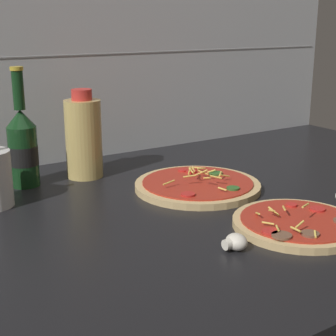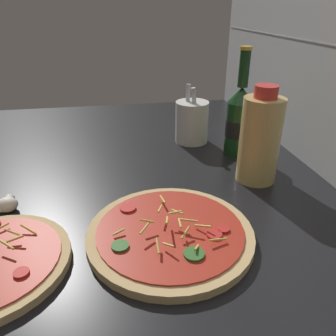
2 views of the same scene
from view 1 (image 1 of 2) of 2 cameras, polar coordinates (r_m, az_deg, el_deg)
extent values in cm
cube|color=black|center=(107.71, 4.17, -4.27)|extent=(160.00, 90.00, 2.50)
cube|color=silver|center=(140.26, -7.05, 12.43)|extent=(160.00, 1.00, 60.00)
cube|color=gray|center=(139.77, -6.95, 12.42)|extent=(156.80, 0.16, 0.30)
cylinder|color=tan|center=(96.34, 14.17, -6.03)|extent=(23.53, 23.53, 1.34)
cylinder|color=#B22D1E|center=(96.04, 14.21, -5.58)|extent=(20.70, 20.70, 0.30)
cylinder|color=brown|center=(87.80, 12.49, -7.31)|extent=(3.42, 3.42, 0.40)
cylinder|color=red|center=(101.26, 16.23, -4.39)|extent=(2.95, 2.95, 0.40)
cylinder|color=red|center=(102.18, 13.52, -4.00)|extent=(2.21, 2.21, 0.40)
cylinder|color=brown|center=(89.60, 15.48, -7.04)|extent=(3.08, 3.08, 0.40)
cylinder|color=red|center=(88.96, 11.25, -6.92)|extent=(2.81, 2.81, 0.40)
cylinder|color=#EFCC56|center=(96.49, 12.73, -4.35)|extent=(2.16, 2.55, 0.78)
cylinder|color=#EFCC56|center=(90.30, 14.38, -6.07)|extent=(2.28, 0.70, 0.97)
cylinder|color=#EFCC56|center=(95.87, 11.64, -4.72)|extent=(0.42, 2.73, 1.12)
cylinder|color=#EFCC56|center=(94.56, 11.43, -4.66)|extent=(1.22, 2.41, 1.04)
cylinder|color=#EFCC56|center=(89.57, 12.04, -6.52)|extent=(1.95, 2.40, 0.61)
cylinder|color=#EFCC56|center=(88.96, 16.01, -7.07)|extent=(1.51, 1.60, 0.81)
cylinder|color=#EFCC56|center=(95.29, 9.96, -4.97)|extent=(1.95, 2.76, 1.27)
cylinder|color=#EFCC56|center=(91.22, 11.02, -6.03)|extent=(1.63, 1.84, 0.49)
cylinder|color=#EFCC56|center=(89.18, 14.03, -6.58)|extent=(0.79, 2.61, 0.56)
cylinder|color=#EFCC56|center=(95.00, 15.00, -4.03)|extent=(2.79, 1.39, 0.54)
cylinder|color=tan|center=(114.30, 3.29, -1.99)|extent=(27.85, 27.85, 1.45)
cylinder|color=#B22D1E|center=(114.03, 3.29, -1.57)|extent=(24.51, 24.51, 0.30)
cylinder|color=red|center=(104.96, 2.24, -2.94)|extent=(2.94, 2.94, 0.40)
cylinder|color=red|center=(121.67, 1.64, -0.24)|extent=(2.11, 2.11, 0.40)
cylinder|color=#336628|center=(119.71, 5.30, -0.58)|extent=(3.18, 3.18, 0.40)
cylinder|color=red|center=(120.81, 2.58, -0.37)|extent=(2.54, 2.54, 0.40)
cylinder|color=#336628|center=(109.52, 7.22, -2.24)|extent=(2.76, 2.76, 0.40)
cylinder|color=#EFCC56|center=(116.79, 3.89, -0.49)|extent=(2.02, 1.97, 1.17)
cylinder|color=#EFCC56|center=(110.38, 4.35, -1.11)|extent=(0.49, 2.41, 1.03)
cylinder|color=#EFCC56|center=(114.58, 6.29, -0.85)|extent=(2.73, 0.41, 1.10)
cylinder|color=#EFCC56|center=(119.57, 4.83, -0.36)|extent=(1.87, 1.33, 0.92)
cylinder|color=#EFCC56|center=(113.76, 2.47, -0.21)|extent=(1.89, 1.91, 0.42)
cylinder|color=#EFCC56|center=(107.53, 6.05, -2.33)|extent=(1.16, 1.97, 0.62)
cylinder|color=#EFCC56|center=(121.71, 3.36, 0.02)|extent=(0.77, 3.05, 0.78)
cylinder|color=#EFCC56|center=(109.53, 0.10, -1.62)|extent=(3.12, 0.74, 0.67)
cylinder|color=#EFCC56|center=(110.52, 2.20, -0.95)|extent=(2.52, 1.34, 0.60)
cylinder|color=#EFCC56|center=(118.58, 2.39, -0.31)|extent=(2.34, 2.48, 1.26)
cylinder|color=#EFCC56|center=(115.81, 5.80, -0.68)|extent=(1.91, 1.68, 0.85)
cylinder|color=#EFCC56|center=(115.32, 3.73, -0.06)|extent=(2.13, 0.42, 0.55)
cylinder|color=#EFCC56|center=(113.14, 3.63, -0.56)|extent=(3.29, 1.03, 1.34)
cylinder|color=#EFCC56|center=(116.18, 2.83, -0.14)|extent=(1.62, 2.81, 0.52)
cylinder|color=#EFCC56|center=(113.47, 2.60, -0.29)|extent=(0.82, 2.37, 0.91)
cylinder|color=#EFCC56|center=(111.06, 5.34, -1.00)|extent=(2.19, 1.93, 0.86)
cylinder|color=#143819|center=(119.45, -15.72, 1.24)|extent=(6.53, 6.53, 13.55)
cone|color=#143819|center=(117.62, -16.04, 5.33)|extent=(6.53, 6.53, 3.80)
cylinder|color=#143819|center=(116.70, -16.27, 8.28)|extent=(2.48, 2.48, 8.45)
cylinder|color=gold|center=(116.22, -16.45, 10.53)|extent=(2.85, 2.85, 0.80)
cylinder|color=black|center=(119.39, -15.73, 1.36)|extent=(6.59, 6.59, 4.33)
cylinder|color=#D6B766|center=(122.80, -9.33, 3.19)|extent=(8.59, 8.59, 18.39)
cylinder|color=red|center=(120.94, -9.55, 8.02)|extent=(4.72, 4.72, 2.51)
cylinder|color=white|center=(84.38, 6.77, -8.36)|extent=(1.77, 1.77, 1.77)
ellipsoid|color=silver|center=(85.32, 7.59, -8.11)|extent=(3.34, 3.93, 2.75)
camera|label=2|loc=(1.34, 21.43, 14.62)|focal=35.00mm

